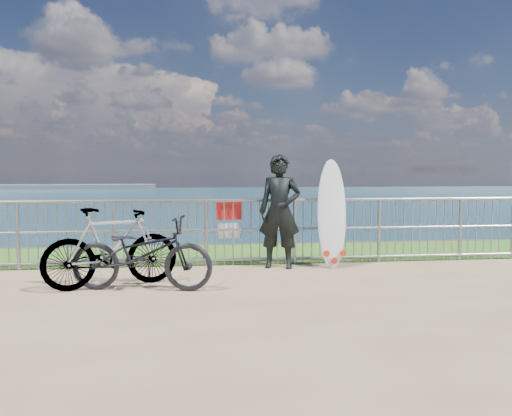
{
  "coord_description": "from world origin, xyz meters",
  "views": [
    {
      "loc": [
        -0.66,
        -6.71,
        1.62
      ],
      "look_at": [
        0.29,
        1.2,
        1.0
      ],
      "focal_mm": 35.0,
      "sensor_mm": 36.0,
      "label": 1
    }
  ],
  "objects": [
    {
      "name": "seascape",
      "position": [
        -43.75,
        147.49,
        -4.03
      ],
      "size": [
        260.0,
        260.0,
        5.0
      ],
      "color": "brown",
      "rests_on": "ground"
    },
    {
      "name": "grass_strip",
      "position": [
        0.0,
        2.7,
        0.01
      ],
      "size": [
        120.0,
        120.0,
        0.0
      ],
      "primitive_type": "plane",
      "color": "#31681C",
      "rests_on": "ground"
    },
    {
      "name": "surfer",
      "position": [
        0.69,
        1.31,
        0.93
      ],
      "size": [
        0.78,
        0.62,
        1.86
      ],
      "primitive_type": "imported",
      "rotation": [
        0.0,
        0.0,
        -0.28
      ],
      "color": "black",
      "rests_on": "ground"
    },
    {
      "name": "bike_rack",
      "position": [
        -2.07,
        0.56,
        0.28
      ],
      "size": [
        1.65,
        0.05,
        0.35
      ],
      "color": "gray",
      "rests_on": "ground"
    },
    {
      "name": "bicycle_far",
      "position": [
        -1.82,
        0.24,
        0.55
      ],
      "size": [
        1.9,
        1.11,
        1.1
      ],
      "primitive_type": "imported",
      "rotation": [
        0.0,
        0.0,
        1.92
      ],
      "color": "black",
      "rests_on": "ground"
    },
    {
      "name": "bicycle_near",
      "position": [
        -1.39,
        0.02,
        0.5
      ],
      "size": [
        1.99,
        0.99,
        1.0
      ],
      "primitive_type": "imported",
      "rotation": [
        0.0,
        0.0,
        1.39
      ],
      "color": "black",
      "rests_on": "ground"
    },
    {
      "name": "surfboard",
      "position": [
        1.56,
        1.29,
        0.83
      ],
      "size": [
        0.53,
        0.48,
        1.8
      ],
      "color": "white",
      "rests_on": "ground"
    },
    {
      "name": "railing",
      "position": [
        0.02,
        1.6,
        0.58
      ],
      "size": [
        10.06,
        0.1,
        1.13
      ],
      "color": "gray",
      "rests_on": "ground"
    }
  ]
}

